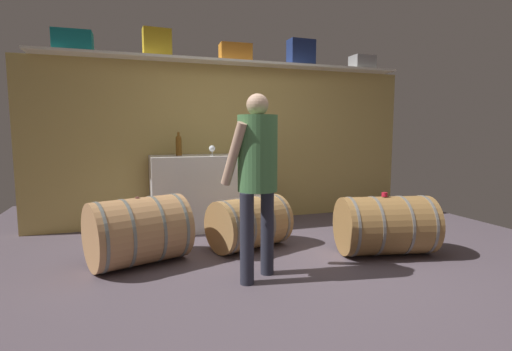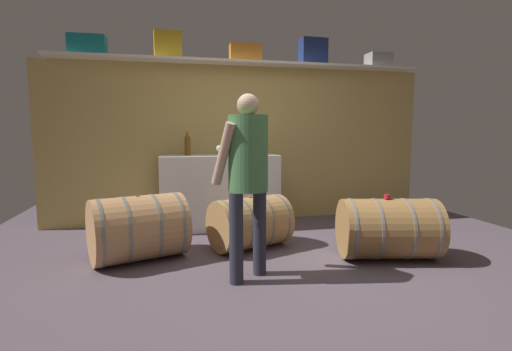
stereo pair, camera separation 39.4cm
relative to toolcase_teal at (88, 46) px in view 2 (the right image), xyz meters
name	(u,v)px [view 2 (the right image)]	position (x,y,z in m)	size (l,w,h in m)	color
ground_plane	(271,253)	(1.96, -1.43, -2.32)	(6.58, 7.42, 0.02)	#584C56
back_wall_panel	(242,144)	(1.96, 0.15, -1.23)	(5.38, 0.10, 2.16)	tan
high_shelf_board	(244,63)	(1.96, 0.00, -0.13)	(4.95, 0.40, 0.03)	white
toolcase_teal	(88,46)	(0.00, 0.00, 0.00)	(0.43, 0.27, 0.24)	#147A7E
toolcase_yellow	(168,45)	(0.96, 0.00, 0.05)	(0.34, 0.19, 0.34)	yellow
toolcase_orange	(245,53)	(1.98, 0.00, 0.00)	(0.42, 0.23, 0.23)	orange
toolcase_navy	(313,52)	(2.95, 0.00, 0.06)	(0.37, 0.21, 0.36)	navy
toolcase_grey	(378,61)	(3.97, 0.00, -0.02)	(0.33, 0.26, 0.20)	gray
work_cabinet	(219,191)	(1.58, -0.22, -1.84)	(1.52, 0.61, 0.96)	silver
wine_bottle_amber	(188,145)	(1.18, -0.16, -1.22)	(0.08, 0.08, 0.30)	brown
wine_glass	(219,149)	(1.56, -0.38, -1.27)	(0.08, 0.08, 0.13)	white
red_funnel	(257,149)	(2.13, -0.04, -1.29)	(0.11, 0.11, 0.12)	red
wine_barrel_near	(389,229)	(3.05, -1.87, -2.01)	(1.03, 0.78, 0.61)	olive
wine_barrel_far	(138,228)	(0.63, -1.36, -1.99)	(1.03, 0.88, 0.65)	tan
wine_barrel_flank	(250,223)	(1.78, -1.23, -2.03)	(0.94, 0.79, 0.57)	#AD814B
tasting_cup	(387,197)	(3.02, -1.87, -1.69)	(0.06, 0.06, 0.04)	red
winemaker_pouring	(248,167)	(1.58, -2.07, -1.35)	(0.53, 0.48, 1.57)	#2A2C39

